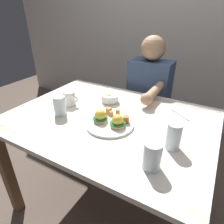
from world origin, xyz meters
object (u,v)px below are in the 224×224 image
Objects in this scene: diner_person at (148,97)px; water_glass_near at (152,157)px; eggs_benedict_plate at (110,122)px; coffee_mug at (70,98)px; fruit_bowl at (110,98)px; water_glass_extra at (60,107)px; dining_table at (109,132)px; water_glass_far at (173,137)px; fork at (179,114)px.

water_glass_near is at bearing -69.11° from diner_person.
eggs_benedict_plate is 2.42× the size of coffee_mug.
fruit_bowl is 0.11× the size of diner_person.
water_glass_extra is at bearing -172.50° from eggs_benedict_plate.
dining_table is 0.48m from water_glass_near.
water_glass_extra is (-0.68, -0.02, -0.01)m from water_glass_far.
water_glass_far reaches higher than dining_table.
fork is at bearing 34.89° from dining_table.
coffee_mug is at bearing 106.85° from water_glass_extra.
water_glass_near is 0.11× the size of diner_person.
eggs_benedict_plate is at bearing -57.70° from dining_table.
water_glass_far reaches higher than water_glass_near.
water_glass_near is at bearing -13.70° from water_glass_extra.
water_glass_extra is at bearing -149.80° from fork.
fruit_bowl is 0.98× the size of water_glass_near.
eggs_benedict_plate is 2.20× the size of water_glass_near.
fork is at bearing 90.77° from water_glass_near.
diner_person is at bearing 132.83° from fork.
water_glass_far is at bearing -4.12° from eggs_benedict_plate.
dining_table is 0.45m from fork.
water_glass_far is (0.40, -0.10, 0.17)m from dining_table.
fork is at bearing -47.17° from diner_person.
dining_table is 4.44× the size of eggs_benedict_plate.
fruit_bowl is at bearing 119.32° from dining_table.
eggs_benedict_plate is 0.69m from diner_person.
water_glass_far is at bearing -14.26° from dining_table.
water_glass_near is at bearing -89.23° from fork.
water_glass_far is 0.11× the size of diner_person.
diner_person reaches higher than water_glass_far.
fruit_bowl is 0.90× the size of fork.
diner_person is at bearing 67.15° from water_glass_extra.
eggs_benedict_plate reaches higher than fruit_bowl.
dining_table is at bearing 142.77° from water_glass_near.
diner_person is at bearing 59.38° from coffee_mug.
eggs_benedict_plate is 0.45m from fork.
water_glass_near is at bearing -32.30° from eggs_benedict_plate.
water_glass_near is 0.66m from water_glass_extra.
water_glass_far is 0.81m from diner_person.
diner_person is (-0.38, 0.70, -0.15)m from water_glass_far.
diner_person reaches higher than eggs_benedict_plate.
dining_table is at bearing 165.74° from water_glass_far.
dining_table is 0.34m from water_glass_extra.
fruit_bowl is 0.45m from diner_person.
dining_table is 10.00× the size of fruit_bowl.
water_glass_far reaches higher than fruit_bowl.
water_glass_extra reaches higher than fork.
water_glass_extra is (-0.32, -0.04, 0.03)m from eggs_benedict_plate.
coffee_mug is 0.69m from diner_person.
water_glass_extra is at bearing -119.50° from fruit_bowl.
water_glass_extra is (-0.63, -0.37, 0.05)m from fork.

